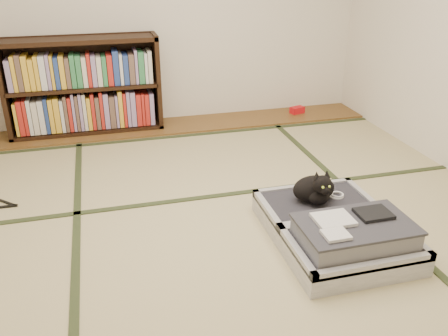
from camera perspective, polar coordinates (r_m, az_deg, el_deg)
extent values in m
plane|color=#CDC188|center=(3.22, 0.76, -6.69)|extent=(4.50, 4.50, 0.00)
cube|color=brown|center=(4.98, -5.49, 5.14)|extent=(4.00, 0.50, 0.02)
cube|color=red|center=(5.37, 8.79, 6.91)|extent=(0.17, 0.13, 0.07)
plane|color=silver|center=(4.97, -6.61, 19.14)|extent=(4.00, 0.00, 4.00)
cube|color=#2D381E|center=(3.13, -17.35, -8.80)|extent=(0.05, 4.50, 0.01)
cube|color=#2D381E|center=(3.58, 16.40, -4.20)|extent=(0.05, 4.50, 0.01)
cube|color=#2D381E|center=(3.55, -0.99, -3.37)|extent=(4.00, 0.05, 0.01)
cube|color=#2D381E|center=(4.71, -4.85, 3.89)|extent=(4.00, 0.05, 0.01)
cube|color=black|center=(4.93, -24.84, 8.35)|extent=(0.04, 0.34, 0.94)
cube|color=black|center=(4.89, -8.06, 10.27)|extent=(0.04, 0.34, 0.94)
cube|color=black|center=(4.99, -15.91, 4.54)|extent=(1.47, 0.34, 0.04)
cube|color=black|center=(4.77, -17.16, 14.49)|extent=(1.47, 0.34, 0.04)
cube|color=black|center=(4.86, -16.51, 9.38)|extent=(1.40, 0.34, 0.03)
cube|color=black|center=(5.01, -16.51, 9.86)|extent=(1.47, 0.02, 0.94)
cube|color=gray|center=(4.90, -16.20, 6.87)|extent=(1.32, 0.23, 0.40)
cube|color=gray|center=(4.80, -16.79, 11.50)|extent=(1.32, 0.23, 0.36)
cube|color=silver|center=(2.92, 15.15, -9.83)|extent=(0.74, 0.50, 0.13)
cube|color=#2A2A31|center=(2.90, 15.23, -9.28)|extent=(0.66, 0.42, 0.10)
cube|color=silver|center=(2.72, 17.66, -11.18)|extent=(0.74, 0.04, 0.05)
cube|color=silver|center=(3.04, 13.23, -6.46)|extent=(0.74, 0.04, 0.05)
cube|color=silver|center=(2.73, 8.78, -9.97)|extent=(0.04, 0.50, 0.05)
cube|color=silver|center=(3.06, 21.11, -7.46)|extent=(0.04, 0.50, 0.05)
cube|color=silver|center=(3.28, 10.99, -5.19)|extent=(0.74, 0.50, 0.13)
cube|color=#2A2A31|center=(3.26, 11.03, -4.68)|extent=(0.66, 0.42, 0.10)
cube|color=silver|center=(3.07, 12.89, -6.10)|extent=(0.74, 0.04, 0.05)
cube|color=silver|center=(3.43, 9.47, -2.36)|extent=(0.74, 0.04, 0.05)
cube|color=silver|center=(3.12, 5.22, -5.00)|extent=(0.04, 0.50, 0.05)
cube|color=silver|center=(3.41, 16.45, -3.29)|extent=(0.04, 0.50, 0.05)
cylinder|color=black|center=(3.06, 13.07, -6.20)|extent=(0.67, 0.02, 0.02)
cube|color=gray|center=(2.85, 15.43, -7.78)|extent=(0.63, 0.39, 0.13)
cube|color=#323338|center=(2.81, 15.60, -6.50)|extent=(0.65, 0.41, 0.01)
cube|color=silver|center=(2.78, 13.01, -6.04)|extent=(0.22, 0.18, 0.02)
cube|color=black|center=(2.90, 17.55, -5.23)|extent=(0.20, 0.16, 0.02)
cube|color=silver|center=(2.65, 13.32, -7.81)|extent=(0.14, 0.12, 0.02)
cube|color=white|center=(2.65, 13.48, -13.35)|extent=(0.06, 0.01, 0.04)
cube|color=white|center=(2.71, 15.74, -13.02)|extent=(0.05, 0.01, 0.03)
cube|color=orange|center=(2.88, 21.88, -11.25)|extent=(0.05, 0.01, 0.03)
cube|color=#197F33|center=(2.83, 20.78, -11.24)|extent=(0.04, 0.01, 0.03)
ellipsoid|color=black|center=(3.21, 10.73, -2.47)|extent=(0.29, 0.19, 0.18)
ellipsoid|color=black|center=(3.15, 11.35, -3.47)|extent=(0.14, 0.10, 0.10)
ellipsoid|color=black|center=(3.08, 11.75, -1.93)|extent=(0.12, 0.11, 0.12)
sphere|color=black|center=(3.05, 12.12, -2.67)|extent=(0.06, 0.06, 0.06)
cone|color=black|center=(3.06, 11.08, -0.86)|extent=(0.04, 0.05, 0.06)
cone|color=black|center=(3.09, 12.28, -0.70)|extent=(0.04, 0.05, 0.06)
sphere|color=#A5BF33|center=(3.03, 11.82, -2.29)|extent=(0.02, 0.02, 0.02)
sphere|color=#A5BF33|center=(3.05, 12.56, -2.19)|extent=(0.02, 0.02, 0.02)
cylinder|color=black|center=(3.35, 11.55, -2.56)|extent=(0.18, 0.10, 0.03)
torus|color=white|center=(3.33, 13.35, -3.25)|extent=(0.10, 0.10, 0.01)
torus|color=white|center=(3.33, 13.49, -3.10)|extent=(0.09, 0.09, 0.01)
cube|color=black|center=(3.80, -24.74, -3.77)|extent=(0.17, 0.16, 0.01)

